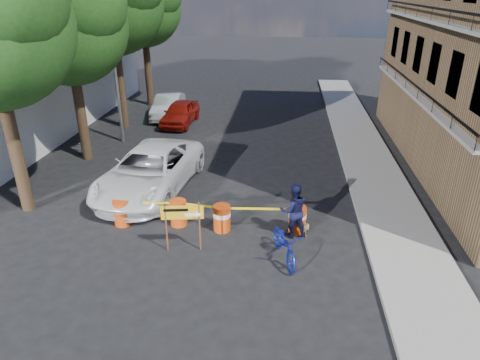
% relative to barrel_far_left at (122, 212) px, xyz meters
% --- Properties ---
extents(ground, '(120.00, 120.00, 0.00)m').
position_rel_barrel_far_left_xyz_m(ground, '(2.99, -1.31, -0.47)').
color(ground, black).
rests_on(ground, ground).
extents(sidewalk_east, '(2.40, 40.00, 0.15)m').
position_rel_barrel_far_left_xyz_m(sidewalk_east, '(9.19, 4.69, -0.40)').
color(sidewalk_east, gray).
rests_on(sidewalk_east, ground).
extents(tree_mid_a, '(5.25, 5.00, 8.68)m').
position_rel_barrel_far_left_xyz_m(tree_mid_a, '(-3.75, 5.69, 5.53)').
color(tree_mid_a, '#332316').
rests_on(tree_mid_a, ground).
extents(tree_mid_b, '(5.67, 5.40, 9.62)m').
position_rel_barrel_far_left_xyz_m(tree_mid_b, '(-3.75, 10.69, 6.24)').
color(tree_mid_b, '#332316').
rests_on(tree_mid_b, ground).
extents(tree_far, '(5.04, 4.80, 8.84)m').
position_rel_barrel_far_left_xyz_m(tree_far, '(-3.75, 15.69, 5.74)').
color(tree_far, '#332316').
rests_on(tree_far, ground).
extents(streetlamp, '(1.25, 0.18, 8.00)m').
position_rel_barrel_far_left_xyz_m(streetlamp, '(-2.95, 8.19, 3.90)').
color(streetlamp, gray).
rests_on(streetlamp, ground).
extents(barrel_far_left, '(0.58, 0.58, 0.90)m').
position_rel_barrel_far_left_xyz_m(barrel_far_left, '(0.00, 0.00, 0.00)').
color(barrel_far_left, red).
rests_on(barrel_far_left, ground).
extents(barrel_mid_left, '(0.58, 0.58, 0.90)m').
position_rel_barrel_far_left_xyz_m(barrel_mid_left, '(1.89, 0.18, 0.00)').
color(barrel_mid_left, red).
rests_on(barrel_mid_left, ground).
extents(barrel_mid_right, '(0.58, 0.58, 0.90)m').
position_rel_barrel_far_left_xyz_m(barrel_mid_right, '(3.40, -0.02, 0.00)').
color(barrel_mid_right, red).
rests_on(barrel_mid_right, ground).
extents(barrel_far_right, '(0.58, 0.58, 0.90)m').
position_rel_barrel_far_left_xyz_m(barrel_far_right, '(5.87, 0.17, 0.00)').
color(barrel_far_right, red).
rests_on(barrel_far_right, ground).
extents(detour_sign, '(1.26, 0.31, 1.63)m').
position_rel_barrel_far_left_xyz_m(detour_sign, '(2.57, -1.30, 0.71)').
color(detour_sign, '#592D19').
rests_on(detour_sign, ground).
extents(pedestrian, '(1.05, 0.91, 1.85)m').
position_rel_barrel_far_left_xyz_m(pedestrian, '(5.71, -0.11, 0.45)').
color(pedestrian, black).
rests_on(pedestrian, ground).
extents(bicycle, '(1.00, 1.22, 2.01)m').
position_rel_barrel_far_left_xyz_m(bicycle, '(5.47, -1.45, 0.53)').
color(bicycle, '#1421A5').
rests_on(bicycle, ground).
extents(dog, '(0.72, 0.52, 0.56)m').
position_rel_barrel_far_left_xyz_m(dog, '(5.95, -0.11, -0.19)').
color(dog, tan).
rests_on(dog, ground).
extents(suv_white, '(3.46, 6.37, 1.70)m').
position_rel_barrel_far_left_xyz_m(suv_white, '(0.19, 2.68, 0.38)').
color(suv_white, white).
rests_on(suv_white, ground).
extents(sedan_red, '(1.81, 4.03, 1.34)m').
position_rel_barrel_far_left_xyz_m(sedan_red, '(-0.75, 11.53, 0.20)').
color(sedan_red, maroon).
rests_on(sedan_red, ground).
extents(sedan_silver, '(1.72, 4.29, 1.39)m').
position_rel_barrel_far_left_xyz_m(sedan_silver, '(-1.81, 12.91, 0.22)').
color(sedan_silver, silver).
rests_on(sedan_silver, ground).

